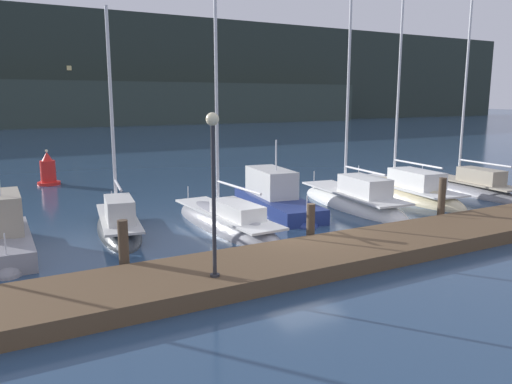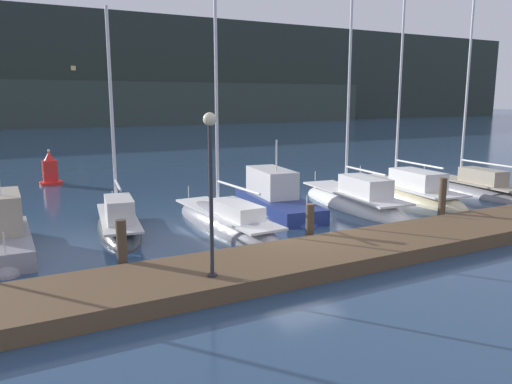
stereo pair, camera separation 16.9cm
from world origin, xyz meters
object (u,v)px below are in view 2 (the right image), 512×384
at_px(sailboat_berth_6, 354,203).
at_px(sailboat_berth_7, 404,194).
at_px(sailboat_berth_8, 469,190).
at_px(dock_lamppost, 211,169).
at_px(motorboat_berth_2, 5,244).
at_px(sailboat_berth_4, 226,225).
at_px(channel_buoy, 50,171).
at_px(sailboat_berth_3, 119,227).
at_px(motorboat_berth_5, 276,204).

relative_size(sailboat_berth_6, sailboat_berth_7, 0.90).
xyz_separation_m(sailboat_berth_8, dock_lamppost, (-17.00, -6.09, 2.98)).
bearing_deg(motorboat_berth_2, sailboat_berth_6, 0.51).
relative_size(sailboat_berth_4, sailboat_berth_7, 0.83).
relative_size(sailboat_berth_6, channel_buoy, 6.00).
height_order(sailboat_berth_6, channel_buoy, sailboat_berth_6).
distance_m(sailboat_berth_3, sailboat_berth_6, 10.37).
bearing_deg(channel_buoy, sailboat_berth_3, -85.20).
xyz_separation_m(sailboat_berth_7, sailboat_berth_8, (3.55, -1.00, 0.03)).
relative_size(sailboat_berth_8, channel_buoy, 5.32).
bearing_deg(motorboat_berth_5, channel_buoy, 123.38).
bearing_deg(sailboat_berth_7, sailboat_berth_3, 179.82).
bearing_deg(sailboat_berth_6, sailboat_berth_8, -2.16).
height_order(motorboat_berth_2, sailboat_berth_8, sailboat_berth_8).
bearing_deg(motorboat_berth_2, channel_buoy, 77.96).
distance_m(sailboat_berth_4, sailboat_berth_6, 6.71).
xyz_separation_m(sailboat_berth_6, sailboat_berth_7, (3.79, 0.72, -0.02)).
bearing_deg(channel_buoy, motorboat_berth_2, -102.04).
height_order(motorboat_berth_5, dock_lamppost, dock_lamppost).
xyz_separation_m(motorboat_berth_5, sailboat_berth_6, (3.50, -0.96, -0.16)).
distance_m(motorboat_berth_5, dock_lamppost, 9.99).
relative_size(motorboat_berth_2, sailboat_berth_4, 0.49).
relative_size(sailboat_berth_3, motorboat_berth_5, 1.25).
distance_m(motorboat_berth_2, sailboat_berth_4, 7.48).
bearing_deg(sailboat_berth_8, sailboat_berth_6, 177.84).
height_order(sailboat_berth_7, channel_buoy, sailboat_berth_7).
bearing_deg(sailboat_berth_4, sailboat_berth_7, 7.76).
height_order(motorboat_berth_2, motorboat_berth_5, motorboat_berth_2).
relative_size(motorboat_berth_2, sailboat_berth_3, 0.63).
bearing_deg(sailboat_berth_7, channel_buoy, 141.22).
bearing_deg(sailboat_berth_6, sailboat_berth_3, 175.76).
height_order(sailboat_berth_3, sailboat_berth_4, sailboat_berth_4).
bearing_deg(motorboat_berth_2, sailboat_berth_8, -0.40).
height_order(motorboat_berth_5, sailboat_berth_7, sailboat_berth_7).
xyz_separation_m(motorboat_berth_5, channel_buoy, (-7.86, 11.93, 0.44)).
bearing_deg(motorboat_berth_5, motorboat_berth_2, -174.17).
bearing_deg(sailboat_berth_7, sailboat_berth_8, -15.73).
bearing_deg(sailboat_berth_6, channel_buoy, 131.38).
xyz_separation_m(sailboat_berth_4, sailboat_berth_6, (6.67, 0.71, 0.05)).
bearing_deg(sailboat_berth_3, motorboat_berth_2, -166.77).
height_order(motorboat_berth_2, sailboat_berth_3, sailboat_berth_3).
relative_size(motorboat_berth_5, dock_lamppost, 1.70).
height_order(motorboat_berth_2, channel_buoy, motorboat_berth_2).
distance_m(sailboat_berth_6, sailboat_berth_7, 3.86).
bearing_deg(channel_buoy, sailboat_berth_8, -35.16).
xyz_separation_m(sailboat_berth_6, dock_lamppost, (-9.67, -6.37, 3.00)).
height_order(sailboat_berth_4, channel_buoy, sailboat_berth_4).
distance_m(motorboat_berth_2, sailboat_berth_6, 14.14).
height_order(sailboat_berth_4, sailboat_berth_8, sailboat_berth_4).
bearing_deg(dock_lamppost, channel_buoy, 95.02).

